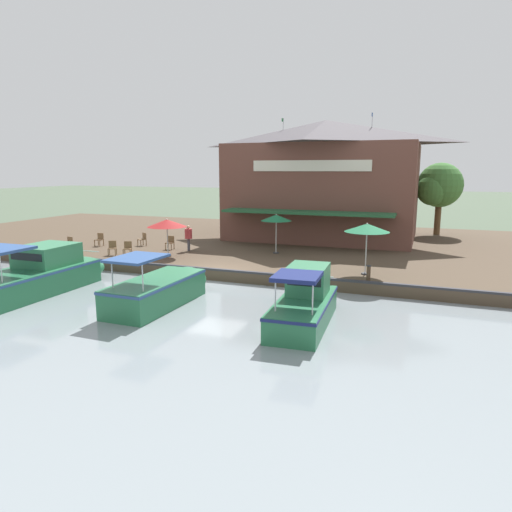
{
  "coord_description": "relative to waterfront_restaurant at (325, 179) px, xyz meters",
  "views": [
    {
      "loc": [
        20.12,
        9.67,
        5.59
      ],
      "look_at": [
        -1.0,
        1.71,
        1.3
      ],
      "focal_mm": 32.0,
      "sensor_mm": 36.0,
      "label": 1
    }
  ],
  "objects": [
    {
      "name": "quay_edge_fender",
      "position": [
        13.35,
        -2.41,
        -4.25
      ],
      "size": [
        0.2,
        50.4,
        0.1
      ],
      "primitive_type": "cube",
      "color": "#2D2D33",
      "rests_on": "quay_deck"
    },
    {
      "name": "cafe_chair_back_row_seat",
      "position": [
        11.63,
        -9.06,
        -3.83
      ],
      "size": [
        0.58,
        0.58,
        0.85
      ],
      "color": "brown",
      "rests_on": "quay_deck"
    },
    {
      "name": "cafe_chair_beside_entrance",
      "position": [
        9.33,
        -12.96,
        -3.83
      ],
      "size": [
        0.47,
        0.47,
        0.85
      ],
      "color": "brown",
      "rests_on": "quay_deck"
    },
    {
      "name": "patio_umbrella_mid_patio_left",
      "position": [
        11.58,
        4.62,
        -2.04
      ],
      "size": [
        2.13,
        2.13,
        2.5
      ],
      "color": "#B7B7B7",
      "rests_on": "quay_deck"
    },
    {
      "name": "motorboat_nearest_quay",
      "position": [
        17.84,
        -9.21,
        -4.05
      ],
      "size": [
        7.56,
        2.65,
        2.34
      ],
      "color": "#287047",
      "rests_on": "river_water"
    },
    {
      "name": "patio_umbrella_by_entrance",
      "position": [
        10.91,
        -6.77,
        -2.36
      ],
      "size": [
        2.27,
        2.27,
        2.21
      ],
      "color": "#B7B7B7",
      "rests_on": "quay_deck"
    },
    {
      "name": "person_near_entrance",
      "position": [
        8.86,
        -6.54,
        -3.32
      ],
      "size": [
        0.45,
        0.45,
        1.59
      ],
      "color": "#4C4C56",
      "rests_on": "quay_deck"
    },
    {
      "name": "ground_plane",
      "position": [
        13.45,
        -2.41,
        -4.9
      ],
      "size": [
        220.0,
        220.0,
        0.0
      ],
      "primitive_type": "plane",
      "color": "#4C5B47"
    },
    {
      "name": "quay_deck",
      "position": [
        2.45,
        -2.41,
        -4.6
      ],
      "size": [
        22.0,
        56.0,
        0.6
      ],
      "primitive_type": "cube",
      "color": "#4C3D2D",
      "rests_on": "ground"
    },
    {
      "name": "patio_umbrella_far_corner",
      "position": [
        7.72,
        -1.19,
        -2.16
      ],
      "size": [
        1.84,
        1.84,
        2.38
      ],
      "color": "#B7B7B7",
      "rests_on": "quay_deck"
    },
    {
      "name": "motorboat_mid_row",
      "position": [
        17.72,
        3.28,
        -4.11
      ],
      "size": [
        5.69,
        2.06,
        2.11
      ],
      "color": "#287047",
      "rests_on": "river_water"
    },
    {
      "name": "cafe_chair_mid_patio",
      "position": [
        8.81,
        -7.89,
        -3.83
      ],
      "size": [
        0.48,
        0.48,
        0.85
      ],
      "color": "brown",
      "rests_on": "quay_deck"
    },
    {
      "name": "cafe_chair_under_first_umbrella",
      "position": [
        11.75,
        -10.04,
        -3.83
      ],
      "size": [
        0.6,
        0.6,
        0.85
      ],
      "color": "brown",
      "rests_on": "quay_deck"
    },
    {
      "name": "mooring_post",
      "position": [
        13.1,
        4.95,
        -3.91
      ],
      "size": [
        0.22,
        0.22,
        0.77
      ],
      "color": "#473323",
      "rests_on": "quay_deck"
    },
    {
      "name": "waterfront_restaurant",
      "position": [
        0.0,
        0.0,
        0.0
      ],
      "size": [
        10.89,
        13.58,
        8.86
      ],
      "color": "brown",
      "rests_on": "quay_deck"
    },
    {
      "name": "motorboat_far_downstream",
      "position": [
        17.65,
        -2.9,
        -4.19
      ],
      "size": [
        5.8,
        2.06,
        2.26
      ],
      "color": "#287047",
      "rests_on": "river_water"
    },
    {
      "name": "tree_behind_restaurant",
      "position": [
        -4.26,
        7.88,
        -0.6
      ],
      "size": [
        3.56,
        3.39,
        5.51
      ],
      "color": "brown",
      "rests_on": "quay_deck"
    },
    {
      "name": "cafe_chair_facing_river",
      "position": [
        11.39,
        -13.64,
        -3.83
      ],
      "size": [
        0.49,
        0.49,
        0.85
      ],
      "color": "brown",
      "rests_on": "quay_deck"
    },
    {
      "name": "cafe_chair_far_corner_seat",
      "position": [
        8.2,
        -10.36,
        -3.83
      ],
      "size": [
        0.59,
        0.59,
        0.85
      ],
      "color": "brown",
      "rests_on": "quay_deck"
    }
  ]
}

